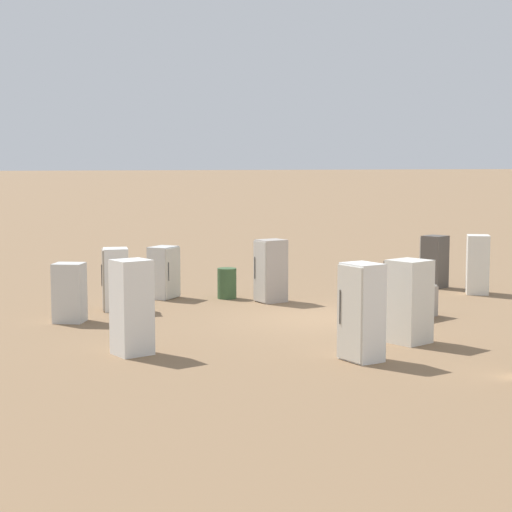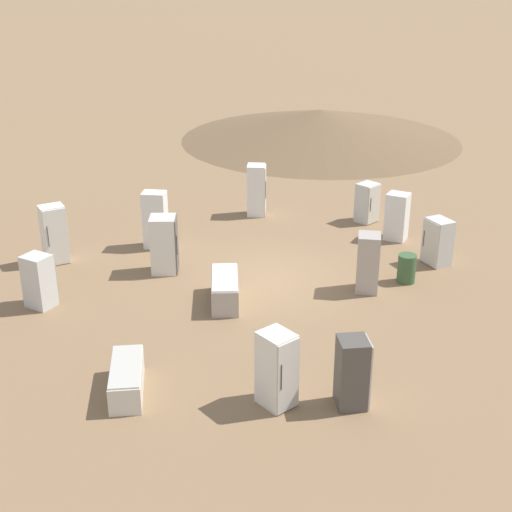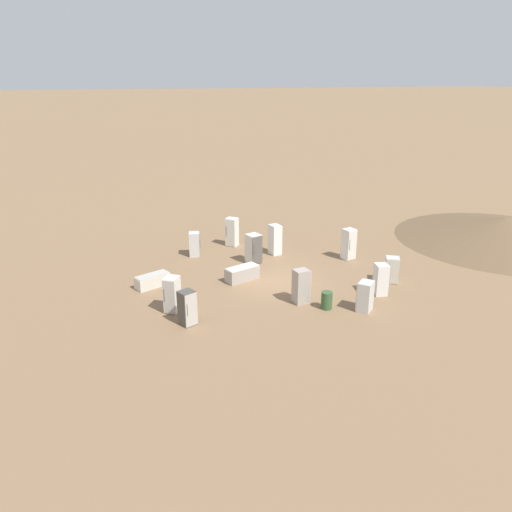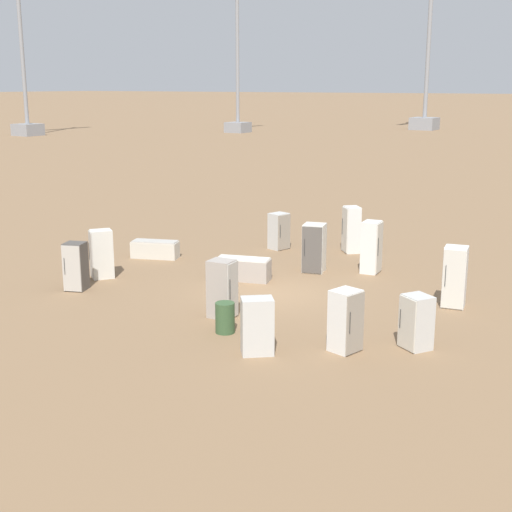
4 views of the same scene
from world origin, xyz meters
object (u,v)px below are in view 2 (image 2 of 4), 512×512
Objects in this scene: discarded_fridge_8 at (277,369)px; discarded_fridge_11 at (225,290)px; discarded_fridge_1 at (438,242)px; discarded_fridge_2 at (127,379)px; discarded_fridge_9 at (164,245)px; discarded_fridge_12 at (397,216)px; discarded_fridge_6 at (353,373)px; rusty_barrel at (407,268)px; discarded_fridge_7 at (54,235)px; discarded_fridge_0 at (155,220)px; discarded_fridge_4 at (257,190)px; discarded_fridge_5 at (368,263)px; discarded_fridge_3 at (39,281)px; discarded_fridge_10 at (367,203)px.

discarded_fridge_11 is (2.36, -4.37, -0.47)m from discarded_fridge_8.
discarded_fridge_1 is 10.97m from discarded_fridge_2.
discarded_fridge_12 is at bearing 108.43° from discarded_fridge_9.
discarded_fridge_6 reaches higher than rusty_barrel.
discarded_fridge_9 is at bearing 139.89° from discarded_fridge_7.
discarded_fridge_0 is at bearing 118.15° from discarded_fridge_11.
rusty_barrel is (-5.60, 4.64, -0.52)m from discarded_fridge_4.
discarded_fridge_7 is 0.93× the size of discarded_fridge_11.
discarded_fridge_6 is (-4.85, -0.66, 0.46)m from discarded_fridge_2.
discarded_fridge_5 reaches higher than discarded_fridge_6.
discarded_fridge_8 is (-7.20, 3.03, 0.11)m from discarded_fridge_3.
discarded_fridge_2 is at bearing -10.50° from discarded_fridge_4.
discarded_fridge_0 is 1.26× the size of discarded_fridge_3.
discarded_fridge_11 is at bearing -114.75° from discarded_fridge_8.
discarded_fridge_7 is (9.58, 0.23, 0.08)m from discarded_fridge_5.
discarded_fridge_12 is (-9.18, -7.22, 0.06)m from discarded_fridge_3.
discarded_fridge_5 is at bearing -145.83° from discarded_fridge_2.
discarded_fridge_8 is (-8.21, 5.82, -0.08)m from discarded_fridge_7.
discarded_fridge_10 is at bearing 25.15° from discarded_fridge_0.
discarded_fridge_7 is at bearing -139.39° from discarded_fridge_6.
discarded_fridge_11 is 5.43m from rusty_barrel.
discarded_fridge_1 is at bearing -164.52° from discarded_fridge_8.
discarded_fridge_0 is at bearing 161.54° from discarded_fridge_5.
discarded_fridge_12 is at bearing 37.75° from discarded_fridge_11.
discarded_fridge_12 is at bearing -154.04° from discarded_fridge_8.
discarded_fridge_9 is (6.24, -5.61, 0.08)m from discarded_fridge_6.
discarded_fridge_7 is 3.53m from discarded_fridge_9.
discarded_fridge_8 reaches higher than discarded_fridge_5.
discarded_fridge_4 is at bearing -54.58° from discarded_fridge_10.
discarded_fridge_5 is 1.00× the size of discarded_fridge_8.
discarded_fridge_0 is 8.97m from discarded_fridge_1.
discarded_fridge_12 is (-7.61, -2.49, -0.14)m from discarded_fridge_0.
discarded_fridge_7 is (11.51, 2.61, 0.20)m from discarded_fridge_1.
discarded_fridge_6 is 9.93m from discarded_fridge_12.
discarded_fridge_4 is at bearing 25.88° from discarded_fridge_1.
rusty_barrel is (-0.89, -6.54, -0.37)m from discarded_fridge_6.
discarded_fridge_7 is at bearing 64.21° from discarded_fridge_1.
discarded_fridge_5 is at bearing 35.67° from discarded_fridge_3.
discarded_fridge_0 is 1.29× the size of discarded_fridge_1.
discarded_fridge_6 is 1.12× the size of discarded_fridge_10.
discarded_fridge_2 is 6.44m from discarded_fridge_9.
discarded_fridge_10 is 5.11m from rusty_barrel.
discarded_fridge_5 is 4.12m from discarded_fridge_11.
discarded_fridge_10 is at bearing 163.44° from discarded_fridge_6.
discarded_fridge_5 is at bearing 161.79° from discarded_fridge_6.
discarded_fridge_4 reaches higher than discarded_fridge_7.
discarded_fridge_4 is at bearing -179.28° from discarded_fridge_12.
discarded_fridge_5 is 1.42m from rusty_barrel.
discarded_fridge_4 is (-0.15, -11.84, 0.60)m from discarded_fridge_2.
discarded_fridge_1 is 0.78× the size of discarded_fridge_7.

